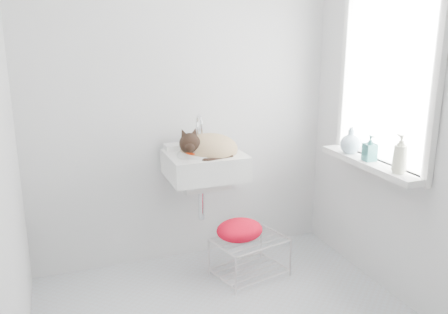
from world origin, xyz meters
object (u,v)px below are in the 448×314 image
object	(u,v)px
bottle_b	(369,161)
bottle_c	(350,153)
sink	(205,153)
cat	(207,148)
bottle_a	(398,173)
wire_rack	(250,255)

from	to	relation	value
bottle_b	bottle_c	bearing A→B (deg)	90.00
sink	cat	world-z (taller)	cat
cat	bottle_a	world-z (taller)	cat
wire_rack	bottle_b	world-z (taller)	bottle_b
cat	wire_rack	bearing A→B (deg)	-37.31
sink	cat	size ratio (longest dim) A/B	1.23
bottle_c	wire_rack	bearing A→B (deg)	170.09
sink	bottle_b	xyz separation A→B (m)	(0.92, -0.54, 0.00)
bottle_a	bottle_c	size ratio (longest dim) A/B	1.10
cat	bottle_b	world-z (taller)	cat
wire_rack	bottle_c	world-z (taller)	bottle_c
bottle_b	sink	bearing A→B (deg)	149.72
wire_rack	bottle_a	bearing A→B (deg)	-41.83
wire_rack	bottle_a	world-z (taller)	bottle_a
cat	wire_rack	distance (m)	0.80
sink	wire_rack	world-z (taller)	sink
sink	cat	xyz separation A→B (m)	(0.01, -0.02, 0.04)
cat	sink	bearing A→B (deg)	131.40
cat	bottle_a	size ratio (longest dim) A/B	2.16
sink	wire_rack	size ratio (longest dim) A/B	1.11
bottle_b	bottle_c	distance (m)	0.21
wire_rack	bottle_a	xyz separation A→B (m)	(0.68, -0.61, 0.70)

